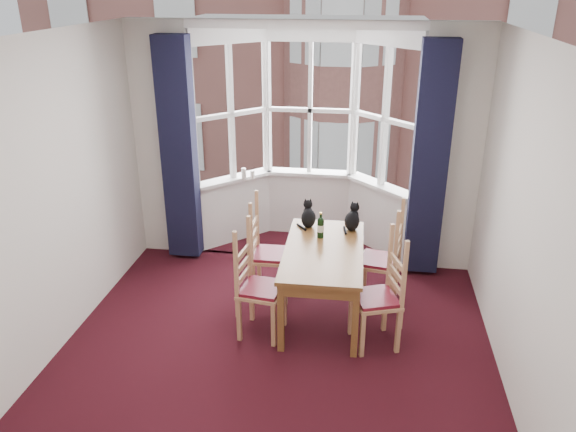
% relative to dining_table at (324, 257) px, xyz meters
% --- Properties ---
extents(floor, '(4.50, 4.50, 0.00)m').
position_rel_dining_table_xyz_m(floor, '(-0.37, -1.00, -0.65)').
color(floor, black).
rests_on(floor, ground).
extents(ceiling, '(4.50, 4.50, 0.00)m').
position_rel_dining_table_xyz_m(ceiling, '(-0.37, -1.00, 2.15)').
color(ceiling, white).
rests_on(ceiling, floor).
extents(wall_left, '(0.00, 4.50, 4.50)m').
position_rel_dining_table_xyz_m(wall_left, '(-2.37, -1.00, 0.75)').
color(wall_left, silver).
rests_on(wall_left, floor).
extents(wall_right, '(0.00, 4.50, 4.50)m').
position_rel_dining_table_xyz_m(wall_right, '(1.63, -1.00, 0.75)').
color(wall_right, silver).
rests_on(wall_right, floor).
extents(wall_back_pier_left, '(0.70, 0.12, 2.80)m').
position_rel_dining_table_xyz_m(wall_back_pier_left, '(-2.02, 1.25, 0.75)').
color(wall_back_pier_left, silver).
rests_on(wall_back_pier_left, floor).
extents(wall_back_pier_right, '(0.70, 0.12, 2.80)m').
position_rel_dining_table_xyz_m(wall_back_pier_right, '(1.28, 1.25, 0.75)').
color(wall_back_pier_right, silver).
rests_on(wall_back_pier_right, floor).
extents(bay_window, '(2.76, 0.94, 2.80)m').
position_rel_dining_table_xyz_m(bay_window, '(-0.37, 1.75, 0.75)').
color(bay_window, white).
rests_on(bay_window, floor).
extents(curtain_left, '(0.38, 0.22, 2.60)m').
position_rel_dining_table_xyz_m(curtain_left, '(-1.79, 1.07, 0.70)').
color(curtain_left, black).
rests_on(curtain_left, floor).
extents(curtain_right, '(0.38, 0.22, 2.60)m').
position_rel_dining_table_xyz_m(curtain_right, '(1.05, 1.07, 0.70)').
color(curtain_right, black).
rests_on(curtain_right, floor).
extents(dining_table, '(0.80, 1.45, 0.74)m').
position_rel_dining_table_xyz_m(dining_table, '(0.00, 0.00, 0.00)').
color(dining_table, brown).
rests_on(dining_table, floor).
extents(chair_left_near, '(0.45, 0.47, 0.92)m').
position_rel_dining_table_xyz_m(chair_left_near, '(-0.64, -0.41, -0.18)').
color(chair_left_near, tan).
rests_on(chair_left_near, floor).
extents(chair_left_far, '(0.41, 0.43, 0.92)m').
position_rel_dining_table_xyz_m(chair_left_far, '(-0.67, 0.30, -0.18)').
color(chair_left_far, tan).
rests_on(chair_left_far, floor).
extents(chair_right_near, '(0.51, 0.53, 0.92)m').
position_rel_dining_table_xyz_m(chair_right_near, '(0.61, -0.41, -0.18)').
color(chair_right_near, tan).
rests_on(chair_right_near, floor).
extents(chair_right_far, '(0.47, 0.48, 0.92)m').
position_rel_dining_table_xyz_m(chair_right_far, '(0.65, 0.31, -0.18)').
color(chair_right_far, tan).
rests_on(chair_right_far, floor).
extents(cat_left, '(0.20, 0.25, 0.30)m').
position_rel_dining_table_xyz_m(cat_left, '(-0.21, 0.53, 0.20)').
color(cat_left, black).
rests_on(cat_left, dining_table).
extents(cat_right, '(0.21, 0.25, 0.31)m').
position_rel_dining_table_xyz_m(cat_right, '(0.25, 0.51, 0.20)').
color(cat_right, black).
rests_on(cat_right, dining_table).
extents(wine_bottle, '(0.07, 0.07, 0.27)m').
position_rel_dining_table_xyz_m(wine_bottle, '(-0.06, 0.27, 0.21)').
color(wine_bottle, black).
rests_on(wine_bottle, dining_table).
extents(candle_tall, '(0.06, 0.06, 0.13)m').
position_rel_dining_table_xyz_m(candle_tall, '(-1.15, 1.60, 0.28)').
color(candle_tall, white).
rests_on(candle_tall, bay_window).
extents(candle_short, '(0.06, 0.06, 0.10)m').
position_rel_dining_table_xyz_m(candle_short, '(-1.05, 1.63, 0.27)').
color(candle_short, white).
rests_on(candle_short, bay_window).
extents(street, '(80.00, 80.00, 0.00)m').
position_rel_dining_table_xyz_m(street, '(-0.37, 31.25, -6.65)').
color(street, '#333335').
rests_on(street, ground).
extents(tenement_building, '(18.40, 7.80, 15.20)m').
position_rel_dining_table_xyz_m(tenement_building, '(-0.37, 13.01, 0.95)').
color(tenement_building, '#9A594F').
rests_on(tenement_building, street).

